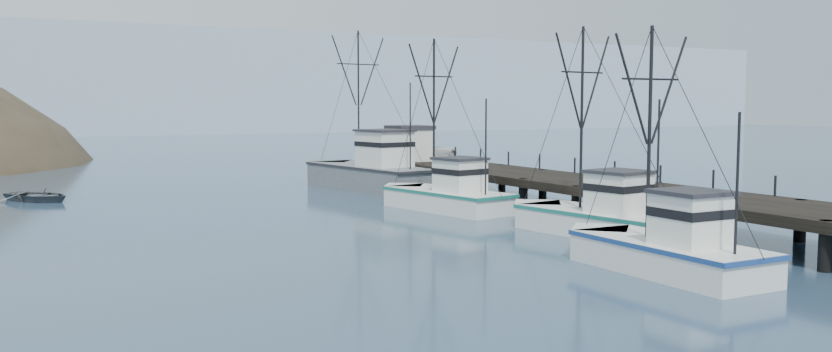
{
  "coord_description": "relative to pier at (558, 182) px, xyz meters",
  "views": [
    {
      "loc": [
        -17.07,
        -23.89,
        6.45
      ],
      "look_at": [
        3.87,
        15.62,
        2.5
      ],
      "focal_mm": 35.0,
      "sensor_mm": 36.0,
      "label": 1
    }
  ],
  "objects": [
    {
      "name": "distant_ridge",
      "position": [
        -4.0,
        154.0,
        -1.69
      ],
      "size": [
        360.0,
        40.0,
        26.0
      ],
      "primitive_type": "cube",
      "color": "#9EB2C6",
      "rests_on": "ground"
    },
    {
      "name": "ground",
      "position": [
        -14.0,
        -16.0,
        -1.69
      ],
      "size": [
        400.0,
        400.0,
        0.0
      ],
      "primitive_type": "plane",
      "color": "navy",
      "rests_on": "ground"
    },
    {
      "name": "trawler_mid",
      "position": [
        -8.16,
        -17.06,
        -0.87
      ],
      "size": [
        3.29,
        9.66,
        9.85
      ],
      "color": "white",
      "rests_on": "ground"
    },
    {
      "name": "pier_shed",
      "position": [
        -1.49,
        16.97,
        1.73
      ],
      "size": [
        3.0,
        3.2,
        2.8
      ],
      "color": "silver",
      "rests_on": "pier"
    },
    {
      "name": "pier",
      "position": [
        0.0,
        0.0,
        0.0
      ],
      "size": [
        6.0,
        44.0,
        2.0
      ],
      "color": "black",
      "rests_on": "ground"
    },
    {
      "name": "work_vessel",
      "position": [
        -5.3,
        16.35,
        -0.46
      ],
      "size": [
        6.4,
        14.83,
        12.46
      ],
      "color": "slate",
      "rests_on": "ground"
    },
    {
      "name": "motorboat",
      "position": [
        -28.22,
        19.52,
        -1.69
      ],
      "size": [
        5.95,
        6.22,
        1.05
      ],
      "primitive_type": "imported",
      "rotation": [
        0.0,
        0.0,
        0.65
      ],
      "color": "#4F5458",
      "rests_on": "ground"
    },
    {
      "name": "trawler_far",
      "position": [
        -6.4,
        2.98,
        -0.87
      ],
      "size": [
        5.0,
        10.55,
        10.83
      ],
      "color": "white",
      "rests_on": "ground"
    },
    {
      "name": "pickup_truck",
      "position": [
        1.08,
        18.0,
        0.99
      ],
      "size": [
        5.36,
        3.78,
        1.36
      ],
      "primitive_type": "imported",
      "rotation": [
        0.0,
        0.0,
        1.92
      ],
      "color": "white",
      "rests_on": "pier"
    },
    {
      "name": "trawler_near",
      "position": [
        -4.49,
        -8.75,
        -0.87
      ],
      "size": [
        4.77,
        10.49,
        10.68
      ],
      "color": "white",
      "rests_on": "ground"
    }
  ]
}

